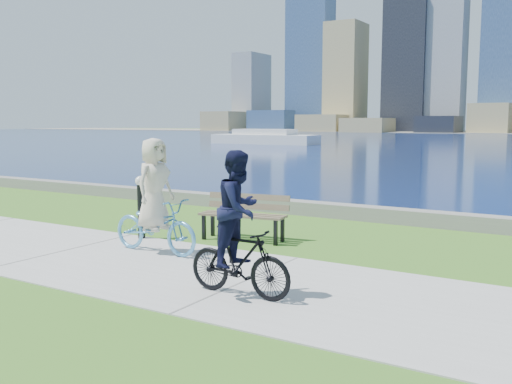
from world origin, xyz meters
TOP-DOWN VIEW (x-y plane):
  - ground at (0.00, 0.00)m, footprint 320.00×320.00m
  - concrete_path at (0.00, 0.00)m, footprint 80.00×3.50m
  - seawall at (0.00, 6.20)m, footprint 90.00×0.50m
  - ferry_near at (-27.18, 46.52)m, footprint 11.94×3.41m
  - park_bench at (-1.70, 2.66)m, footprint 1.88×0.90m
  - bollard_lamp at (-3.57, 1.60)m, footprint 0.21×0.21m
  - cyclist_woman at (-2.43, 0.75)m, footprint 0.72×1.95m
  - cyclist_man at (0.33, -0.66)m, footprint 0.60×1.62m

SIDE VIEW (x-z plane):
  - ground at x=0.00m, z-range 0.00..0.00m
  - concrete_path at x=0.00m, z-range 0.00..0.02m
  - seawall at x=0.00m, z-range 0.00..0.35m
  - park_bench at x=-1.70m, z-range 0.10..1.04m
  - ferry_near at x=-27.18m, z-range -0.14..1.48m
  - bollard_lamp at x=-3.57m, z-range 0.10..1.41m
  - cyclist_woman at x=-2.43m, z-range -0.25..1.86m
  - cyclist_man at x=0.33m, z-range -0.14..1.89m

